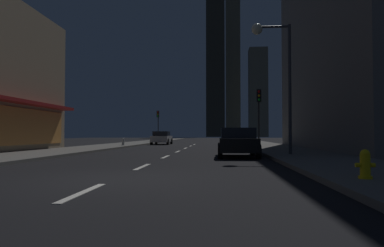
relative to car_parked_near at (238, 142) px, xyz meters
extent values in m
cube|color=black|center=(-3.60, 23.23, -0.79)|extent=(78.00, 136.00, 0.10)
cube|color=#605E59|center=(3.40, 23.23, -0.67)|extent=(4.00, 76.00, 0.15)
cube|color=#605E59|center=(-10.60, 23.23, -0.67)|extent=(4.00, 76.00, 0.15)
cube|color=silver|center=(-3.60, -10.77, -0.73)|extent=(0.16, 2.20, 0.01)
cube|color=silver|center=(-3.60, -5.57, -0.73)|extent=(0.16, 2.20, 0.01)
cube|color=silver|center=(-3.60, -0.37, -0.73)|extent=(0.16, 2.20, 0.01)
cube|color=silver|center=(-3.60, 4.83, -0.73)|extent=(0.16, 2.20, 0.01)
cube|color=silver|center=(-3.60, 10.03, -0.73)|extent=(0.16, 2.20, 0.01)
cube|color=silver|center=(-3.60, 15.23, -0.73)|extent=(0.16, 2.20, 0.01)
cube|color=silver|center=(-3.60, 20.43, -0.73)|extent=(0.16, 2.20, 0.01)
cube|color=#2D2B22|center=(-2.07, 124.83, 32.31)|extent=(7.66, 5.02, 66.10)
cube|color=#514D3D|center=(6.19, 148.10, 38.92)|extent=(6.78, 7.87, 79.32)
cube|color=#5E5946|center=(14.89, 119.56, 16.88)|extent=(7.12, 7.13, 35.24)
cube|color=black|center=(0.00, 0.05, -0.13)|extent=(1.80, 4.20, 0.65)
cube|color=black|center=(0.00, -0.15, 0.43)|extent=(1.64, 2.00, 0.55)
cylinder|color=black|center=(-0.88, 1.45, -0.40)|extent=(0.22, 0.68, 0.68)
cylinder|color=black|center=(0.88, 1.45, -0.40)|extent=(0.22, 0.68, 0.68)
cylinder|color=black|center=(-0.88, -1.35, -0.40)|extent=(0.22, 0.68, 0.68)
cylinder|color=black|center=(0.88, -1.35, -0.40)|extent=(0.22, 0.68, 0.68)
sphere|color=white|center=(-0.55, 2.10, -0.08)|extent=(0.18, 0.18, 0.18)
sphere|color=white|center=(0.55, 2.10, -0.08)|extent=(0.18, 0.18, 0.18)
cube|color=silver|center=(-7.20, 20.10, -0.13)|extent=(1.80, 4.20, 0.65)
cube|color=black|center=(-7.20, 19.90, 0.43)|extent=(1.64, 2.00, 0.55)
cylinder|color=black|center=(-8.08, 21.50, -0.40)|extent=(0.22, 0.68, 0.68)
cylinder|color=black|center=(-6.32, 21.50, -0.40)|extent=(0.22, 0.68, 0.68)
cylinder|color=black|center=(-8.08, 18.70, -0.40)|extent=(0.22, 0.68, 0.68)
cylinder|color=black|center=(-6.32, 18.70, -0.40)|extent=(0.22, 0.68, 0.68)
sphere|color=white|center=(-7.75, 22.15, -0.08)|extent=(0.18, 0.18, 0.18)
sphere|color=white|center=(-6.65, 22.15, -0.08)|extent=(0.18, 0.18, 0.18)
cylinder|color=yellow|center=(2.30, -9.36, -0.32)|extent=(0.22, 0.22, 0.55)
sphere|color=yellow|center=(2.30, -9.36, -0.04)|extent=(0.21, 0.21, 0.21)
cylinder|color=yellow|center=(2.30, -9.36, -0.56)|extent=(0.30, 0.30, 0.06)
cylinder|color=yellow|center=(2.14, -9.36, -0.29)|extent=(0.10, 0.10, 0.10)
cylinder|color=yellow|center=(2.46, -9.36, -0.29)|extent=(0.10, 0.10, 0.10)
cylinder|color=#B2B2B2|center=(-9.50, 12.82, -0.32)|extent=(0.22, 0.22, 0.55)
sphere|color=#B2B2B2|center=(-9.50, 12.82, -0.04)|extent=(0.21, 0.21, 0.21)
cylinder|color=#B2B2B2|center=(-9.50, 12.82, -0.56)|extent=(0.30, 0.30, 0.06)
cylinder|color=#B2B2B2|center=(-9.66, 12.82, -0.29)|extent=(0.10, 0.10, 0.10)
cylinder|color=#B2B2B2|center=(-9.34, 12.82, -0.29)|extent=(0.10, 0.10, 0.10)
cylinder|color=#2D2D2D|center=(1.90, 7.20, 1.51)|extent=(0.12, 0.12, 4.20)
cube|color=black|center=(1.90, 7.00, 3.11)|extent=(0.32, 0.24, 0.90)
sphere|color=red|center=(1.90, 6.87, 3.39)|extent=(0.18, 0.18, 0.18)
sphere|color=#F2B20C|center=(1.90, 6.87, 3.11)|extent=(0.18, 0.18, 0.18)
sphere|color=#19D833|center=(1.90, 6.87, 2.83)|extent=(0.18, 0.18, 0.18)
cylinder|color=#2D2D2D|center=(-9.10, 28.48, 1.51)|extent=(0.12, 0.12, 4.20)
cube|color=black|center=(-9.10, 28.28, 3.11)|extent=(0.32, 0.24, 0.90)
sphere|color=red|center=(-9.10, 28.15, 3.39)|extent=(0.18, 0.18, 0.18)
sphere|color=#F2B20C|center=(-9.10, 28.15, 3.11)|extent=(0.18, 0.18, 0.18)
sphere|color=#19D833|center=(-9.10, 28.15, 2.83)|extent=(0.18, 0.18, 0.18)
cylinder|color=#38383D|center=(2.60, -0.01, 2.66)|extent=(0.16, 0.16, 6.50)
cylinder|color=#38383D|center=(1.80, -0.01, 5.81)|extent=(1.60, 0.12, 0.12)
sphere|color=#FCF7CC|center=(1.00, -0.01, 5.71)|extent=(0.56, 0.56, 0.56)
camera|label=1|loc=(-0.97, -17.26, 0.40)|focal=31.91mm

